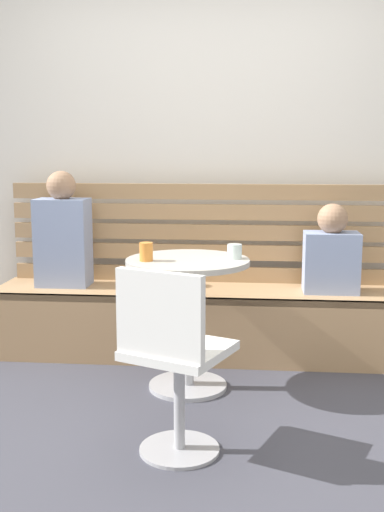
{
  "coord_description": "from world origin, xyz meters",
  "views": [
    {
      "loc": [
        0.3,
        -2.72,
        1.34
      ],
      "look_at": [
        -0.02,
        0.66,
        0.75
      ],
      "focal_mm": 43.81,
      "sensor_mm": 36.0,
      "label": 1
    }
  ],
  "objects_px": {
    "cafe_table": "(188,298)",
    "cup_tumbler_orange": "(146,252)",
    "booth_bench": "(203,322)",
    "cup_glass_short": "(235,251)",
    "white_chair": "(173,356)",
    "person_child_left": "(331,254)",
    "person_adult": "(63,235)"
  },
  "relations": [
    {
      "from": "cafe_table",
      "to": "cup_tumbler_orange",
      "type": "relative_size",
      "value": 7.4
    },
    {
      "from": "cup_tumbler_orange",
      "to": "person_adult",
      "type": "bearing_deg",
      "value": 134.11
    },
    {
      "from": "person_adult",
      "to": "person_child_left",
      "type": "xyz_separation_m",
      "value": [
        1.73,
        -0.03,
        -0.09
      ]
    },
    {
      "from": "white_chair",
      "to": "booth_bench",
      "type": "bearing_deg",
      "value": 89.17
    },
    {
      "from": "white_chair",
      "to": "cup_glass_short",
      "type": "height_order",
      "value": "white_chair"
    },
    {
      "from": "person_adult",
      "to": "person_child_left",
      "type": "distance_m",
      "value": 1.73
    },
    {
      "from": "cup_tumbler_orange",
      "to": "cup_glass_short",
      "type": "distance_m",
      "value": 0.49
    },
    {
      "from": "person_adult",
      "to": "cup_tumbler_orange",
      "type": "distance_m",
      "value": 0.96
    },
    {
      "from": "booth_bench",
      "to": "person_adult",
      "type": "relative_size",
      "value": 3.58
    },
    {
      "from": "cafe_table",
      "to": "cup_glass_short",
      "type": "distance_m",
      "value": 0.37
    },
    {
      "from": "cup_glass_short",
      "to": "white_chair",
      "type": "bearing_deg",
      "value": -105.52
    },
    {
      "from": "person_adult",
      "to": "person_child_left",
      "type": "relative_size",
      "value": 1.35
    },
    {
      "from": "white_chair",
      "to": "person_child_left",
      "type": "height_order",
      "value": "person_child_left"
    },
    {
      "from": "booth_bench",
      "to": "cup_tumbler_orange",
      "type": "distance_m",
      "value": 0.91
    },
    {
      "from": "white_chair",
      "to": "person_child_left",
      "type": "xyz_separation_m",
      "value": [
        0.83,
        1.39,
        0.22
      ]
    },
    {
      "from": "cup_tumbler_orange",
      "to": "cafe_table",
      "type": "bearing_deg",
      "value": 19.61
    },
    {
      "from": "white_chair",
      "to": "person_adult",
      "type": "distance_m",
      "value": 1.71
    },
    {
      "from": "person_child_left",
      "to": "cup_glass_short",
      "type": "height_order",
      "value": "person_child_left"
    },
    {
      "from": "cafe_table",
      "to": "booth_bench",
      "type": "bearing_deg",
      "value": 86.17
    },
    {
      "from": "white_chair",
      "to": "cup_glass_short",
      "type": "relative_size",
      "value": 10.63
    },
    {
      "from": "cup_tumbler_orange",
      "to": "cup_glass_short",
      "type": "height_order",
      "value": "cup_tumbler_orange"
    },
    {
      "from": "cup_glass_short",
      "to": "cafe_table",
      "type": "bearing_deg",
      "value": -171.04
    },
    {
      "from": "cafe_table",
      "to": "cup_glass_short",
      "type": "relative_size",
      "value": 9.25
    },
    {
      "from": "person_child_left",
      "to": "white_chair",
      "type": "bearing_deg",
      "value": -120.72
    },
    {
      "from": "person_child_left",
      "to": "cup_tumbler_orange",
      "type": "relative_size",
      "value": 5.61
    },
    {
      "from": "cafe_table",
      "to": "white_chair",
      "type": "height_order",
      "value": "white_chair"
    },
    {
      "from": "booth_bench",
      "to": "cup_glass_short",
      "type": "bearing_deg",
      "value": -68.28
    },
    {
      "from": "cup_glass_short",
      "to": "person_child_left",
      "type": "bearing_deg",
      "value": 42.57
    },
    {
      "from": "person_adult",
      "to": "white_chair",
      "type": "bearing_deg",
      "value": -57.55
    },
    {
      "from": "booth_bench",
      "to": "cafe_table",
      "type": "bearing_deg",
      "value": -93.83
    },
    {
      "from": "person_child_left",
      "to": "cup_tumbler_orange",
      "type": "height_order",
      "value": "person_child_left"
    },
    {
      "from": "person_child_left",
      "to": "cup_tumbler_orange",
      "type": "distance_m",
      "value": 1.26
    }
  ]
}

